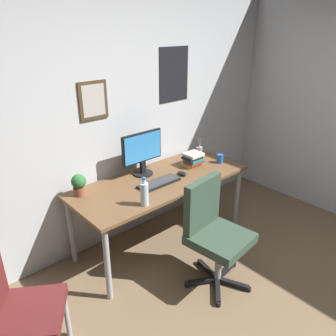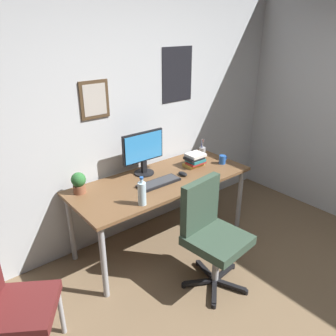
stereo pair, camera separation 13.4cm
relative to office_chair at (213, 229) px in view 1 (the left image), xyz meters
name	(u,v)px [view 1 (the left image)]	position (x,y,z in m)	size (l,w,h in m)	color
wall_back	(116,116)	(-0.15, 1.16, 0.77)	(4.40, 0.10, 2.60)	silver
desk	(161,185)	(0.03, 0.71, 0.13)	(1.80, 0.74, 0.73)	brown
office_chair	(213,229)	(0.00, 0.00, 0.00)	(0.57, 0.57, 0.95)	#334738
side_chair	(16,308)	(-1.54, 0.26, -0.03)	(0.58, 0.58, 0.88)	#591E1E
monitor	(142,152)	(-0.02, 0.92, 0.44)	(0.46, 0.20, 0.43)	black
keyboard	(159,183)	(-0.05, 0.64, 0.21)	(0.43, 0.15, 0.03)	black
computer_mouse	(182,173)	(0.25, 0.64, 0.22)	(0.06, 0.11, 0.04)	black
water_bottle	(144,194)	(-0.39, 0.42, 0.31)	(0.07, 0.07, 0.25)	silver
coffee_mug_near	(220,159)	(0.78, 0.60, 0.25)	(0.11, 0.07, 0.09)	#2659B2
potted_plant	(79,184)	(-0.71, 0.95, 0.30)	(0.13, 0.13, 0.19)	brown
pen_cup	(199,150)	(0.78, 0.91, 0.25)	(0.07, 0.07, 0.20)	#9EA0A5
book_stack_left	(193,159)	(0.50, 0.74, 0.27)	(0.20, 0.16, 0.14)	gold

